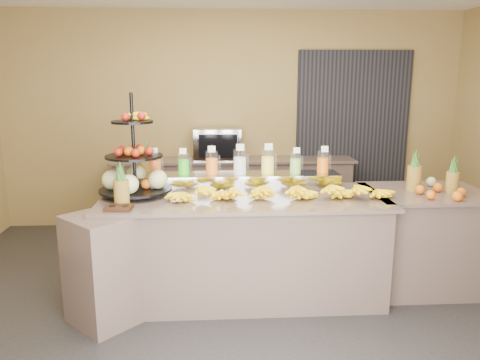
{
  "coord_description": "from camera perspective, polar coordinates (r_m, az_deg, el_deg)",
  "views": [
    {
      "loc": [
        -0.27,
        -3.68,
        1.96
      ],
      "look_at": [
        -0.03,
        0.3,
        1.08
      ],
      "focal_mm": 35.0,
      "sensor_mm": 36.0,
      "label": 1
    }
  ],
  "objects": [
    {
      "name": "juice_pitcher_milk",
      "position": [
        4.34,
        -0.01,
        2.08
      ],
      "size": [
        0.12,
        0.13,
        0.3
      ],
      "color": "silver",
      "rests_on": "pitcher_tray"
    },
    {
      "name": "back_ledge",
      "position": [
        6.12,
        -0.78,
        -1.67
      ],
      "size": [
        3.1,
        0.55,
        0.93
      ],
      "color": "gray",
      "rests_on": "ground"
    },
    {
      "name": "buffet_counter",
      "position": [
        4.21,
        -1.08,
        -8.33
      ],
      "size": [
        2.75,
        1.25,
        0.93
      ],
      "color": "gray",
      "rests_on": "ground"
    },
    {
      "name": "pineapple_left_b",
      "position": [
        4.6,
        -11.38,
        1.48
      ],
      "size": [
        0.16,
        0.16,
        0.45
      ],
      "rotation": [
        0.0,
        0.0,
        0.15
      ],
      "color": "brown",
      "rests_on": "buffet_counter"
    },
    {
      "name": "banana_heap",
      "position": [
        4.07,
        4.93,
        -1.19
      ],
      "size": [
        1.92,
        0.17,
        0.16
      ],
      "color": "yellow",
      "rests_on": "buffet_counter"
    },
    {
      "name": "oven_warmer",
      "position": [
        5.99,
        -2.73,
        4.45
      ],
      "size": [
        0.61,
        0.44,
        0.4
      ],
      "primitive_type": "cube",
      "rotation": [
        0.0,
        0.0,
        -0.04
      ],
      "color": "gray",
      "rests_on": "back_ledge"
    },
    {
      "name": "right_counter",
      "position": [
        4.77,
        21.36,
        -6.68
      ],
      "size": [
        1.08,
        0.88,
        0.93
      ],
      "color": "gray",
      "rests_on": "ground"
    },
    {
      "name": "juice_pitcher_green",
      "position": [
        4.34,
        -6.89,
        1.83
      ],
      "size": [
        0.11,
        0.11,
        0.26
      ],
      "color": "silver",
      "rests_on": "pitcher_tray"
    },
    {
      "name": "condiment_caddy",
      "position": [
        3.84,
        -14.55,
        -3.3
      ],
      "size": [
        0.22,
        0.17,
        0.03
      ],
      "primitive_type": "cube",
      "rotation": [
        0.0,
        0.0,
        -0.07
      ],
      "color": "black",
      "rests_on": "buffet_counter"
    },
    {
      "name": "juice_pitcher_orange_b",
      "position": [
        4.33,
        -3.45,
        1.96
      ],
      "size": [
        0.12,
        0.12,
        0.28
      ],
      "color": "silver",
      "rests_on": "pitcher_tray"
    },
    {
      "name": "juice_pitcher_lemon",
      "position": [
        4.36,
        3.4,
        2.13
      ],
      "size": [
        0.12,
        0.13,
        0.3
      ],
      "color": "silver",
      "rests_on": "pitcher_tray"
    },
    {
      "name": "juice_pitcher_orange_c",
      "position": [
        4.45,
        10.07,
        2.04
      ],
      "size": [
        0.11,
        0.12,
        0.27
      ],
      "color": "silver",
      "rests_on": "pitcher_tray"
    },
    {
      "name": "fruit_stand",
      "position": [
        4.22,
        -12.14,
        1.23
      ],
      "size": [
        0.65,
        0.65,
        0.9
      ],
      "rotation": [
        0.0,
        0.0,
        -0.02
      ],
      "color": "black",
      "rests_on": "buffet_counter"
    },
    {
      "name": "right_fruit_pile",
      "position": [
        4.55,
        22.72,
        -0.68
      ],
      "size": [
        0.44,
        0.42,
        0.23
      ],
      "color": "brown",
      "rests_on": "right_counter"
    },
    {
      "name": "juice_pitcher_orange_a",
      "position": [
        4.36,
        -10.3,
        1.81
      ],
      "size": [
        0.11,
        0.11,
        0.27
      ],
      "color": "silver",
      "rests_on": "pitcher_tray"
    },
    {
      "name": "pineapple_left_a",
      "position": [
        3.93,
        -14.26,
        -1.1
      ],
      "size": [
        0.13,
        0.13,
        0.37
      ],
      "rotation": [
        0.0,
        0.0,
        0.25
      ],
      "color": "brown",
      "rests_on": "buffet_counter"
    },
    {
      "name": "pitcher_tray",
      "position": [
        4.37,
        -0.01,
        -0.18
      ],
      "size": [
        1.85,
        0.3,
        0.15
      ],
      "primitive_type": "cube",
      "color": "gray",
      "rests_on": "buffet_counter"
    },
    {
      "name": "ground",
      "position": [
        4.18,
        0.74,
        -15.55
      ],
      "size": [
        6.0,
        6.0,
        0.0
      ],
      "primitive_type": "plane",
      "color": "black",
      "rests_on": "ground"
    },
    {
      "name": "room_envelope",
      "position": [
        4.49,
        2.5,
        11.36
      ],
      "size": [
        6.04,
        5.02,
        2.82
      ],
      "color": "olive",
      "rests_on": "ground"
    },
    {
      "name": "juice_pitcher_lime",
      "position": [
        4.4,
        6.77,
        1.97
      ],
      "size": [
        0.11,
        0.11,
        0.26
      ],
      "color": "silver",
      "rests_on": "pitcher_tray"
    }
  ]
}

